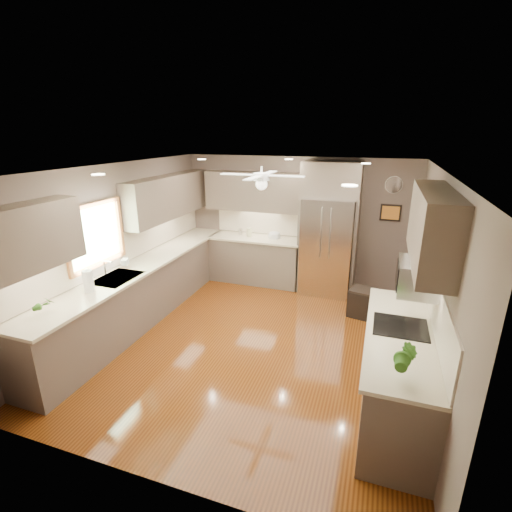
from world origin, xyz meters
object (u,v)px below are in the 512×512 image
Objects in this scene: canister_c at (249,232)px; bowl at (274,237)px; refrigerator at (328,232)px; paper_towel at (88,282)px; soap_bottle at (126,261)px; potted_plant_right at (406,358)px; canister_b at (240,232)px; stool at (362,302)px; microwave at (418,277)px; potted_plant_left at (44,304)px.

canister_c is 0.71× the size of bowl.
refrigerator reaches higher than bowl.
bowl is 0.72× the size of paper_towel.
soap_bottle is 0.59× the size of potted_plant_right.
canister_b is 1.79m from refrigerator.
paper_towel is at bearing 171.94° from potted_plant_right.
refrigerator is (-1.21, 3.73, 0.08)m from potted_plant_right.
refrigerator is 1.46m from stool.
soap_bottle is 2.86m from bowl.
microwave is 1.65× the size of paper_towel.
refrigerator is 3.03m from microwave.
bowl is 2.12m from stool.
microwave reaches higher than soap_bottle.
bowl is at bearing 130.92° from microwave.
soap_bottle is 0.42× the size of stool.
paper_towel reaches higher than stool.
potted_plant_left is 0.80× the size of potted_plant_right.
canister_c is 0.53m from bowl.
potted_plant_right is 0.62× the size of microwave.
bowl is (1.72, 2.28, -0.07)m from soap_bottle.
soap_bottle is (-0.99, -2.34, 0.03)m from canister_b.
stool is at bearing -25.45° from bowl.
canister_c is 0.31× the size of microwave.
stool is (-0.58, 1.89, -1.24)m from microwave.
soap_bottle is 3.88m from stool.
soap_bottle is at bearing -157.85° from stool.
canister_b is 0.73× the size of canister_c.
soap_bottle is 0.82× the size of bowl.
canister_b is 0.38× the size of paper_towel.
canister_b is at bearing 175.37° from bowl.
canister_b is 4.21m from microwave.
canister_c is 4.07m from potted_plant_left.
canister_c is 0.07× the size of refrigerator.
microwave is at bearing 6.83° from paper_towel.
potted_plant_left is 3.85m from potted_plant_right.
canister_b is at bearing 128.06° from potted_plant_right.
paper_towel is (0.13, -0.93, 0.04)m from soap_bottle.
potted_plant_left reaches higher than canister_b.
potted_plant_left is (0.13, -1.63, 0.04)m from soap_bottle.
refrigerator is (1.58, -0.05, 0.16)m from canister_c.
microwave reaches higher than potted_plant_left.
refrigerator is at bearing 50.29° from paper_towel.
potted_plant_right is 4.39m from bowl.
canister_b is 0.21m from canister_c.
paper_towel is at bearing 90.39° from potted_plant_left.
refrigerator is 7.33× the size of paper_towel.
canister_c is 2.60m from stool.
refrigerator reaches higher than potted_plant_right.
microwave reaches higher than bowl.
canister_b is 4.06m from potted_plant_left.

